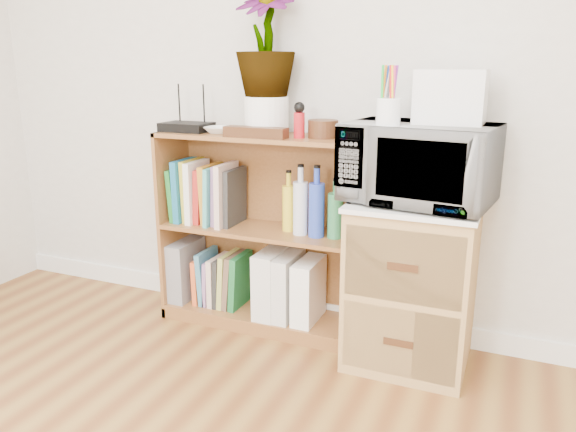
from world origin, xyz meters
The scene contains 21 objects.
skirting_board centered at (0.00, 2.24, 0.05)m, with size 4.00×0.02×0.10m, color white.
bookshelf centered at (-0.35, 2.10, 0.47)m, with size 1.00×0.30×0.95m, color brown.
wicker_unit centered at (0.40, 2.02, 0.35)m, with size 0.50×0.45×0.70m, color #9E7542.
microwave centered at (0.40, 2.02, 0.88)m, with size 0.58×0.39×0.32m, color silver.
pen_cup centered at (0.29, 1.90, 1.09)m, with size 0.09×0.09×0.10m, color white.
small_appliance centered at (0.50, 2.06, 1.14)m, with size 0.26×0.22×0.21m, color silver.
router centered at (-0.73, 2.08, 0.97)m, with size 0.23×0.16×0.04m, color black.
white_bowl centered at (-0.55, 2.07, 0.97)m, with size 0.13×0.13×0.03m, color silver.
plant_pot centered at (-0.32, 2.12, 1.04)m, with size 0.20×0.20×0.17m, color white.
potted_plant centered at (-0.32, 2.12, 1.37)m, with size 0.27×0.27×0.49m, color #2F6B2A.
trinket_box centered at (-0.32, 2.00, 0.97)m, with size 0.29×0.07×0.05m, color #381C0F.
kokeshi_doll centered at (-0.14, 2.06, 1.01)m, with size 0.05×0.05×0.11m, color #AD151C.
wooden_bowl centered at (-0.04, 2.11, 0.99)m, with size 0.13×0.13×0.08m, color #37210F.
paint_jars centered at (0.10, 2.01, 0.98)m, with size 0.11×0.04×0.06m, color pink.
file_box centered at (-0.79, 2.10, 0.22)m, with size 0.09×0.25×0.31m, color gray.
magazine_holder_left centered at (-0.29, 2.09, 0.23)m, with size 0.10×0.26×0.33m, color silver.
magazine_holder_mid centered at (-0.21, 2.09, 0.23)m, with size 0.10×0.25×0.32m, color silver.
magazine_holder_right centered at (-0.10, 2.09, 0.22)m, with size 0.10×0.24×0.30m, color white.
cookbooks centered at (-0.65, 2.10, 0.65)m, with size 0.34×0.20×0.31m.
liquor_bottles centered at (-0.09, 2.10, 0.65)m, with size 0.30×0.07×0.32m.
lower_books centered at (-0.57, 2.10, 0.20)m, with size 0.26×0.19×0.28m.
Camera 1 is at (0.79, -0.24, 1.27)m, focal length 35.00 mm.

